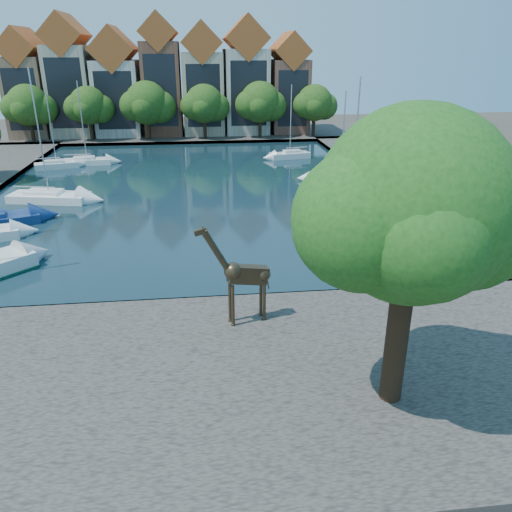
{
  "coord_description": "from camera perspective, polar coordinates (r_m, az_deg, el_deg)",
  "views": [
    {
      "loc": [
        0.78,
        -23.49,
        12.49
      ],
      "look_at": [
        3.41,
        -0.99,
        3.06
      ],
      "focal_mm": 35.0,
      "sensor_mm": 36.0,
      "label": 1
    }
  ],
  "objects": [
    {
      "name": "near_quay",
      "position": [
        20.55,
        -7.77,
        -14.21
      ],
      "size": [
        50.0,
        14.0,
        0.5
      ],
      "primitive_type": "cube",
      "color": "#555149",
      "rests_on": "ground"
    },
    {
      "name": "far_tree_far_east",
      "position": [
        76.34,
        6.77,
        16.87
      ],
      "size": [
        6.76,
        5.2,
        7.36
      ],
      "color": "#332114",
      "rests_on": "far_quay"
    },
    {
      "name": "sailboat_left_c",
      "position": [
        47.61,
        -22.57,
        6.41
      ],
      "size": [
        7.17,
        3.75,
        11.04
      ],
      "color": "white",
      "rests_on": "water_basin"
    },
    {
      "name": "ground",
      "position": [
        26.61,
        -7.6,
        -5.61
      ],
      "size": [
        160.0,
        160.0,
        0.0
      ],
      "primitive_type": "plane",
      "color": "#38332B",
      "rests_on": "ground"
    },
    {
      "name": "far_quay",
      "position": [
        80.43,
        -7.35,
        13.66
      ],
      "size": [
        60.0,
        16.0,
        0.5
      ],
      "primitive_type": "cube",
      "color": "#555149",
      "rests_on": "ground"
    },
    {
      "name": "far_tree_east",
      "position": [
        74.92,
        0.54,
        17.03
      ],
      "size": [
        7.54,
        5.8,
        7.84
      ],
      "color": "#332114",
      "rests_on": "far_quay"
    },
    {
      "name": "sailboat_right_c",
      "position": [
        51.61,
        9.63,
        8.99
      ],
      "size": [
        6.38,
        3.28,
        8.74
      ],
      "color": "white",
      "rests_on": "water_basin"
    },
    {
      "name": "far_tree_far_west",
      "position": [
        77.72,
        -24.52,
        15.27
      ],
      "size": [
        7.28,
        5.6,
        7.68
      ],
      "color": "#332114",
      "rests_on": "far_quay"
    },
    {
      "name": "townhouse_west_mid",
      "position": [
        81.55,
        -20.32,
        18.29
      ],
      "size": [
        5.94,
        9.18,
        16.79
      ],
      "color": "tan",
      "rests_on": "far_quay"
    },
    {
      "name": "townhouse_west_inner",
      "position": [
        80.44,
        -15.5,
        18.16
      ],
      "size": [
        6.43,
        9.18,
        15.15
      ],
      "color": "beige",
      "rests_on": "far_quay"
    },
    {
      "name": "far_tree_mid_west",
      "position": [
        74.63,
        -12.28,
        16.57
      ],
      "size": [
        7.8,
        6.0,
        8.0
      ],
      "color": "#332114",
      "rests_on": "far_quay"
    },
    {
      "name": "townhouse_center",
      "position": [
        79.73,
        -10.7,
        19.26
      ],
      "size": [
        5.44,
        9.18,
        16.93
      ],
      "color": "brown",
      "rests_on": "far_quay"
    },
    {
      "name": "far_tree_west",
      "position": [
        75.79,
        -18.54,
        15.87
      ],
      "size": [
        6.76,
        5.2,
        7.36
      ],
      "color": "#332114",
      "rests_on": "far_quay"
    },
    {
      "name": "townhouse_east_end",
      "position": [
        80.92,
        3.66,
        18.73
      ],
      "size": [
        5.44,
        9.18,
        14.43
      ],
      "color": "brown",
      "rests_on": "far_quay"
    },
    {
      "name": "far_tree_mid_east",
      "position": [
        74.36,
        -5.87,
        16.8
      ],
      "size": [
        7.02,
        5.4,
        7.52
      ],
      "color": "#332114",
      "rests_on": "far_quay"
    },
    {
      "name": "plane_tree",
      "position": [
        16.72,
        17.84,
        4.75
      ],
      "size": [
        8.32,
        6.4,
        10.62
      ],
      "color": "#332114",
      "rests_on": "near_quay"
    },
    {
      "name": "sailboat_right_d",
      "position": [
        62.4,
        3.89,
        11.57
      ],
      "size": [
        5.11,
        2.67,
        8.59
      ],
      "color": "silver",
      "rests_on": "water_basin"
    },
    {
      "name": "townhouse_east_mid",
      "position": [
        79.97,
        -1.18,
        19.44
      ],
      "size": [
        6.43,
        9.18,
        16.65
      ],
      "color": "beige",
      "rests_on": "far_quay"
    },
    {
      "name": "right_quay",
      "position": [
        54.69,
        20.04,
        8.3
      ],
      "size": [
        14.0,
        52.0,
        0.5
      ],
      "primitive_type": "cube",
      "color": "#555149",
      "rests_on": "ground"
    },
    {
      "name": "water_basin",
      "position": [
        49.1,
        -7.43,
        7.71
      ],
      "size": [
        38.0,
        50.0,
        0.08
      ],
      "primitive_type": "cube",
      "color": "black",
      "rests_on": "ground"
    },
    {
      "name": "sailboat_left_e",
      "position": [
        62.01,
        -18.74,
        10.34
      ],
      "size": [
        5.47,
        2.22,
        9.21
      ],
      "color": "silver",
      "rests_on": "water_basin"
    },
    {
      "name": "townhouse_west_end",
      "position": [
        83.12,
        -24.43,
        17.16
      ],
      "size": [
        5.44,
        9.18,
        14.93
      ],
      "color": "#7F5F45",
      "rests_on": "far_quay"
    },
    {
      "name": "townhouse_east_inner",
      "position": [
        79.63,
        -6.11,
        19.04
      ],
      "size": [
        5.94,
        9.18,
        15.79
      ],
      "color": "tan",
      "rests_on": "far_quay"
    },
    {
      "name": "giraffe_statue",
      "position": [
        22.86,
        -1.56,
        -2.16
      ],
      "size": [
        3.41,
        1.22,
        4.93
      ],
      "color": "#392D1C",
      "rests_on": "near_quay"
    },
    {
      "name": "sailboat_right_a",
      "position": [
        33.52,
        18.94,
        0.46
      ],
      "size": [
        5.87,
        3.37,
        9.31
      ],
      "color": "silver",
      "rests_on": "water_basin"
    },
    {
      "name": "sailboat_right_b",
      "position": [
        44.03,
        10.86,
        6.58
      ],
      "size": [
        7.5,
        3.67,
        10.41
      ],
      "color": "navy",
      "rests_on": "water_basin"
    },
    {
      "name": "sailboat_left_d",
      "position": [
        61.1,
        -21.82,
        9.77
      ],
      "size": [
        4.94,
        2.88,
        8.28
      ],
      "color": "silver",
      "rests_on": "water_basin"
    }
  ]
}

